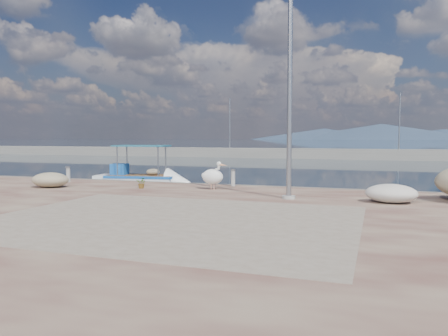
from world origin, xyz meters
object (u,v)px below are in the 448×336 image
(pelican, at_px, (213,176))
(lamp_post, at_px, (290,98))
(boat_left, at_px, (141,181))
(bollard_near, at_px, (233,177))

(pelican, bearing_deg, lamp_post, -9.91)
(boat_left, distance_m, pelican, 7.68)
(boat_left, xyz_separation_m, bollard_near, (6.34, -3.44, 0.70))
(boat_left, height_order, lamp_post, lamp_post)
(pelican, relative_size, bollard_near, 1.61)
(lamp_post, bearing_deg, boat_left, 145.63)
(boat_left, relative_size, pelican, 4.60)
(boat_left, bearing_deg, lamp_post, -43.27)
(boat_left, relative_size, lamp_post, 0.76)
(boat_left, bearing_deg, pelican, -47.63)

